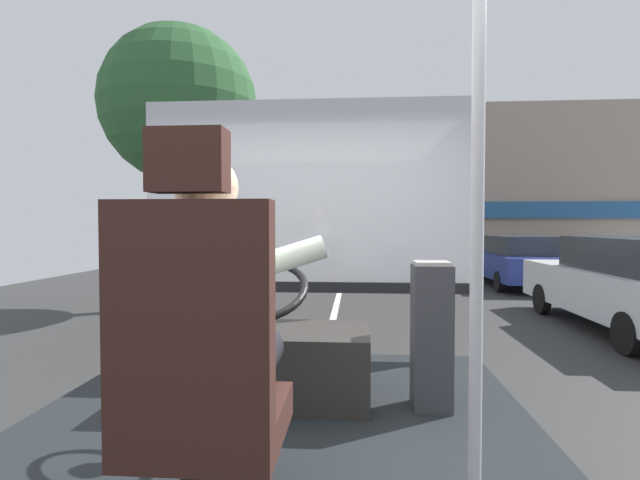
# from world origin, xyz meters

# --- Properties ---
(ground) EXTENTS (18.00, 44.00, 0.06)m
(ground) POSITION_xyz_m (0.00, 8.80, -0.02)
(ground) COLOR #2F2F2F
(driver_seat) EXTENTS (0.48, 0.48, 1.26)m
(driver_seat) POSITION_xyz_m (-0.08, -0.60, 1.18)
(driver_seat) COLOR black
(driver_seat) RESTS_ON bus_floor
(bus_driver) EXTENTS (0.75, 0.61, 0.81)m
(bus_driver) POSITION_xyz_m (-0.08, -0.47, 1.34)
(bus_driver) COLOR black
(bus_driver) RESTS_ON driver_seat
(steering_console) EXTENTS (1.10, 0.98, 0.82)m
(steering_console) POSITION_xyz_m (-0.08, 0.61, 0.87)
(steering_console) COLOR #282623
(steering_console) RESTS_ON bus_floor
(handrail_pole) EXTENTS (0.04, 0.04, 2.19)m
(handrail_pole) POSITION_xyz_m (0.79, -0.42, 1.75)
(handrail_pole) COLOR #B7B7BC
(handrail_pole) RESTS_ON bus_floor
(fare_box) EXTENTS (0.20, 0.21, 0.79)m
(fare_box) POSITION_xyz_m (0.80, 0.56, 1.05)
(fare_box) COLOR #333338
(fare_box) RESTS_ON bus_floor
(windshield_panel) EXTENTS (2.50, 0.08, 1.48)m
(windshield_panel) POSITION_xyz_m (0.00, 1.62, 1.70)
(windshield_panel) COLOR silver
(street_tree) EXTENTS (3.03, 3.03, 5.51)m
(street_tree) POSITION_xyz_m (-3.07, 7.16, 3.96)
(street_tree) COLOR #4C3828
(street_tree) RESTS_ON ground
(shop_building) EXTENTS (13.83, 5.85, 6.11)m
(shop_building) POSITION_xyz_m (6.38, 18.70, 3.05)
(shop_building) COLOR gray
(shop_building) RESTS_ON ground
(parked_car_white) EXTENTS (1.91, 4.45, 1.45)m
(parked_car_white) POSITION_xyz_m (4.68, 5.49, 0.75)
(parked_car_white) COLOR silver
(parked_car_white) RESTS_ON ground
(parked_car_blue) EXTENTS (1.86, 4.23, 1.34)m
(parked_car_blue) POSITION_xyz_m (4.72, 11.01, 0.69)
(parked_car_blue) COLOR navy
(parked_car_blue) RESTS_ON ground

